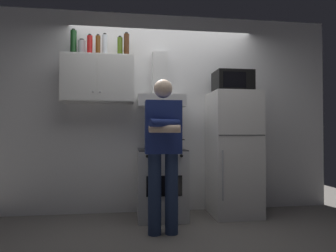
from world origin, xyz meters
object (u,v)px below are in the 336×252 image
Objects in this scene: upper_cabinet at (98,80)px; bottle_canister_steel at (82,48)px; cooking_pot at (173,143)px; bottle_soda_red at (90,45)px; bottle_vodka_clear at (105,45)px; person_standing at (163,149)px; stove_oven at (161,183)px; microwave at (233,82)px; range_hood at (160,93)px; bottle_beer_brown at (98,46)px; bottle_rum_dark at (127,45)px; refrigerator at (233,153)px; bottle_wine_green at (73,43)px; bottle_olive_oil at (120,47)px.

upper_cabinet is 4.04× the size of bottle_canister_steel.
bottle_soda_red is (-1.04, 0.22, 1.24)m from cooking_pot.
person_standing is at bearing -46.70° from bottle_vodka_clear.
stove_oven is 0.77m from person_standing.
microwave is at bearing -3.48° from upper_cabinet.
range_hood is (0.00, 0.13, 1.16)m from stove_oven.
bottle_canister_steel is 0.82× the size of bottle_beer_brown.
bottle_rum_dark is (0.36, 0.02, 0.02)m from bottle_beer_brown.
bottle_beer_brown is (-1.75, 0.09, 1.38)m from refrigerator.
bottle_wine_green is (-2.07, 0.16, 1.42)m from refrigerator.
bottle_rum_dark reaches higher than bottle_canister_steel.
bottle_vodka_clear reaches higher than stove_oven.
bottle_olive_oil is 0.28m from bottle_beer_brown.
upper_cabinet is 3.09× the size of bottle_vodka_clear.
stove_oven is 2.11m from bottle_wine_green.
upper_cabinet reaches higher than refrigerator.
refrigerator is at bearing -3.53° from bottle_vodka_clear.
bottle_soda_red is 0.10m from bottle_beer_brown.
person_standing is at bearing -38.53° from bottle_canister_steel.
bottle_beer_brown reaches higher than bottle_canister_steel.
bottle_beer_brown reaches higher than stove_oven.
microwave is (0.95, 0.02, 1.31)m from stove_oven.
range_hood is 0.93m from bottle_vodka_clear.
range_hood is 1.28m from bottle_wine_green.
cooking_pot is 1.07× the size of bottle_soda_red.
bottle_rum_dark reaches higher than person_standing.
upper_cabinet is 1.35m from person_standing.
bottle_vodka_clear is at bearing -11.07° from bottle_canister_steel.
stove_oven is 1.17m from range_hood.
bottle_wine_green reaches higher than bottle_vodka_clear.
range_hood is 2.76× the size of bottle_beer_brown.
cooking_pot is 1.57m from bottle_beer_brown.
cooking_pot is 1.41m from bottle_rum_dark.
bottle_rum_dark reaches higher than bottle_olive_oil.
bottle_wine_green is at bearing 173.16° from upper_cabinet.
stove_oven is 0.53× the size of person_standing.
bottle_beer_brown is at bearing -173.11° from bottle_vodka_clear.
range_hood is (0.80, 0.00, -0.15)m from upper_cabinet.
refrigerator is 2.51m from bottle_wine_green.
range_hood is at bearing 1.58° from bottle_soda_red.
bottle_olive_oil is (-0.53, -0.00, 0.58)m from range_hood.
microwave is (0.95, -0.11, 0.14)m from range_hood.
refrigerator is at bearing -4.07° from upper_cabinet.
bottle_soda_red is (-0.91, -0.03, 0.58)m from range_hood.
bottle_wine_green is at bearing 167.49° from bottle_beer_brown.
bottle_vodka_clear is at bearing 6.89° from bottle_beer_brown.
range_hood reaches higher than upper_cabinet.
cooking_pot is 1.30× the size of bottle_canister_steel.
person_standing is 5.64× the size of bottle_vodka_clear.
upper_cabinet is at bearing 165.14° from bottle_vodka_clear.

